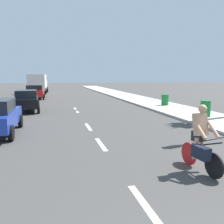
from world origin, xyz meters
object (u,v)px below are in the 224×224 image
trash_bin_near (205,109)px  trash_bin_far (165,100)px  parked_car_black (27,100)px  parked_car_red (35,91)px  cyclist (201,142)px  delivery_truck (38,83)px

trash_bin_near → trash_bin_far: 6.09m
parked_car_black → trash_bin_near: 12.27m
parked_car_red → trash_bin_near: (10.87, -16.53, -0.22)m
cyclist → delivery_truck: (-5.86, 33.31, 0.67)m
parked_car_red → delivery_truck: (-0.15, 9.37, 0.66)m
delivery_truck → trash_bin_near: bearing=-64.7°
trash_bin_near → parked_car_black: bearing=151.6°
parked_car_black → parked_car_red: same height
cyclist → trash_bin_far: (5.42, 13.50, -0.24)m
cyclist → trash_bin_far: bearing=-116.5°
parked_car_red → trash_bin_far: (11.13, -10.45, -0.25)m
cyclist → delivery_truck: size_ratio=0.29×
cyclist → parked_car_black: cyclist is taller
parked_car_red → delivery_truck: delivery_truck is taller
cyclist → trash_bin_near: bearing=-129.5°
trash_bin_far → parked_car_black: bearing=-178.7°
parked_car_black → delivery_truck: delivery_truck is taller
parked_car_black → trash_bin_far: parked_car_black is taller
cyclist → parked_car_black: (-5.63, 13.24, 0.00)m
trash_bin_near → delivery_truck: bearing=113.1°
parked_car_black → parked_car_red: size_ratio=0.85×
cyclist → trash_bin_far: 14.55m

